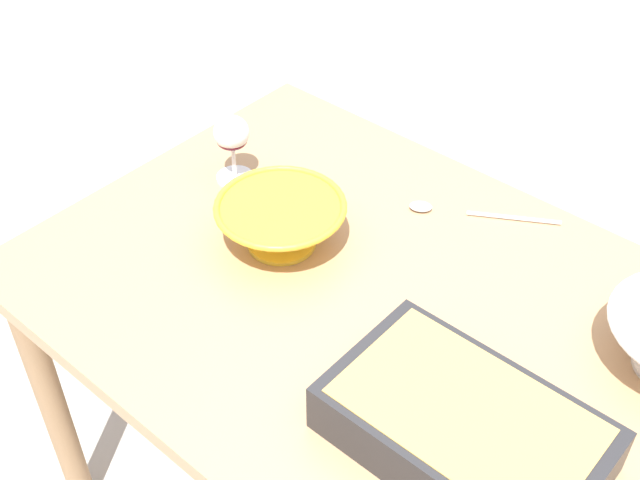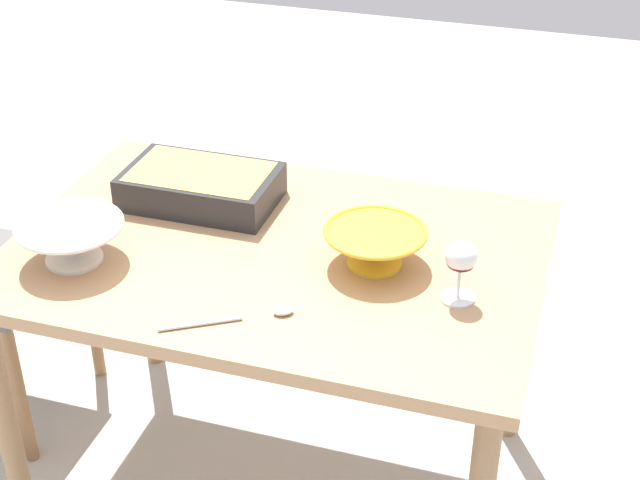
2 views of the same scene
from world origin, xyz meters
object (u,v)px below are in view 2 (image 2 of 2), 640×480
mixing_bowl (375,245)px  serving_spoon (252,316)px  casserole_dish (201,185)px  small_bowl (71,240)px  wine_glass (461,261)px  dining_table (277,279)px

mixing_bowl → serving_spoon: bearing=-124.2°
casserole_dish → mixing_bowl: 0.52m
small_bowl → mixing_bowl: bearing=16.0°
wine_glass → dining_table: bearing=169.4°
casserole_dish → mixing_bowl: mixing_bowl is taller
dining_table → serving_spoon: bearing=-80.7°
small_bowl → wine_glass: bearing=7.0°
wine_glass → serving_spoon: wine_glass is taller
mixing_bowl → small_bowl: (-0.66, -0.19, 0.00)m
wine_glass → casserole_dish: 0.74m
mixing_bowl → small_bowl: 0.69m
casserole_dish → serving_spoon: casserole_dish is taller
dining_table → mixing_bowl: mixing_bowl is taller
mixing_bowl → serving_spoon: size_ratio=0.93×
dining_table → serving_spoon: serving_spoon is taller
wine_glass → mixing_bowl: wine_glass is taller
wine_glass → casserole_dish: bearing=161.3°
small_bowl → serving_spoon: small_bowl is taller
serving_spoon → mixing_bowl: bearing=55.8°
wine_glass → small_bowl: (-0.87, -0.11, -0.04)m
dining_table → wine_glass: (0.44, -0.08, 0.19)m
wine_glass → casserole_dish: (-0.70, 0.24, -0.05)m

